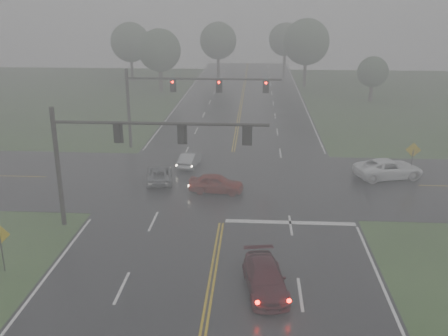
# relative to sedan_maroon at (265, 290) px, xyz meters

# --- Properties ---
(main_road) EXTENTS (18.00, 160.00, 0.02)m
(main_road) POSITION_rel_sedan_maroon_xyz_m (-2.74, 13.69, 0.00)
(main_road) COLOR black
(main_road) RESTS_ON ground
(cross_street) EXTENTS (120.00, 14.00, 0.02)m
(cross_street) POSITION_rel_sedan_maroon_xyz_m (-2.74, 15.69, 0.00)
(cross_street) COLOR black
(cross_street) RESTS_ON ground
(stop_bar) EXTENTS (8.50, 0.50, 0.01)m
(stop_bar) POSITION_rel_sedan_maroon_xyz_m (1.76, 8.09, 0.00)
(stop_bar) COLOR silver
(stop_bar) RESTS_ON ground
(sedan_maroon) EXTENTS (2.61, 4.91, 1.35)m
(sedan_maroon) POSITION_rel_sedan_maroon_xyz_m (0.00, 0.00, 0.00)
(sedan_maroon) COLOR #3F0B13
(sedan_maroon) RESTS_ON ground
(sedan_red) EXTENTS (4.27, 2.04, 1.41)m
(sedan_red) POSITION_rel_sedan_maroon_xyz_m (-3.52, 13.24, 0.00)
(sedan_red) COLOR maroon
(sedan_red) RESTS_ON ground
(sedan_silver) EXTENTS (1.81, 3.88, 1.23)m
(sedan_silver) POSITION_rel_sedan_maroon_xyz_m (-6.32, 19.26, 0.00)
(sedan_silver) COLOR #9FA2A6
(sedan_silver) RESTS_ON ground
(car_grey) EXTENTS (2.65, 4.53, 1.19)m
(car_grey) POSITION_rel_sedan_maroon_xyz_m (-8.26, 15.26, 0.00)
(car_grey) COLOR slate
(car_grey) RESTS_ON ground
(pickup_white) EXTENTS (6.08, 3.97, 1.55)m
(pickup_white) POSITION_rel_sedan_maroon_xyz_m (10.26, 17.38, 0.00)
(pickup_white) COLOR white
(pickup_white) RESTS_ON ground
(signal_gantry_near) EXTENTS (13.28, 0.34, 7.75)m
(signal_gantry_near) POSITION_rel_sedan_maroon_xyz_m (-8.90, 6.92, 5.42)
(signal_gantry_near) COLOR black
(signal_gantry_near) RESTS_ON ground
(signal_gantry_far) EXTENTS (14.80, 0.39, 7.72)m
(signal_gantry_far) POSITION_rel_sedan_maroon_xyz_m (-8.31, 24.84, 5.46)
(signal_gantry_far) COLOR black
(signal_gantry_far) RESTS_ON ground
(sign_diamond_west) EXTENTS (1.15, 0.10, 2.76)m
(sign_diamond_west) POSITION_rel_sedan_maroon_xyz_m (-13.97, 0.97, 1.86)
(sign_diamond_west) COLOR black
(sign_diamond_west) RESTS_ON ground
(sign_diamond_east) EXTENTS (1.22, 0.19, 2.93)m
(sign_diamond_east) POSITION_rel_sedan_maroon_xyz_m (12.17, 17.72, 1.98)
(sign_diamond_east) COLOR black
(sign_diamond_east) RESTS_ON ground
(tree_nw_a) EXTENTS (6.62, 6.62, 9.73)m
(tree_nw_a) POSITION_rel_sedan_maroon_xyz_m (-15.77, 56.25, 6.39)
(tree_nw_a) COLOR #312820
(tree_nw_a) RESTS_ON ground
(tree_ne_a) EXTENTS (7.53, 7.53, 11.05)m
(tree_ne_a) POSITION_rel_sedan_maroon_xyz_m (7.33, 62.47, 7.28)
(tree_ne_a) COLOR #312820
(tree_ne_a) RESTS_ON ground
(tree_n_mid) EXTENTS (6.85, 6.85, 10.05)m
(tree_n_mid) POSITION_rel_sedan_maroon_xyz_m (-7.93, 72.82, 6.61)
(tree_n_mid) COLOR #312820
(tree_n_mid) RESTS_ON ground
(tree_e_near) EXTENTS (4.34, 4.34, 6.37)m
(tree_e_near) POSITION_rel_sedan_maroon_xyz_m (15.70, 50.23, 4.18)
(tree_e_near) COLOR #312820
(tree_e_near) RESTS_ON ground
(tree_nw_b) EXTENTS (6.93, 6.93, 10.18)m
(tree_nw_b) POSITION_rel_sedan_maroon_xyz_m (-23.04, 67.25, 6.70)
(tree_nw_b) COLOR #312820
(tree_nw_b) RESTS_ON ground
(tree_n_far) EXTENTS (6.53, 6.53, 9.60)m
(tree_n_far) POSITION_rel_sedan_maroon_xyz_m (4.85, 80.71, 6.31)
(tree_n_far) COLOR #312820
(tree_n_far) RESTS_ON ground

